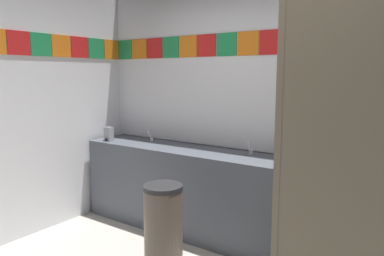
# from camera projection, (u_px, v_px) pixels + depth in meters

# --- Properties ---
(wall_back) EXTENTS (4.30, 0.09, 2.69)m
(wall_back) POSITION_uv_depth(u_px,v_px,m) (283.00, 106.00, 3.49)
(wall_back) COLOR silver
(wall_back) RESTS_ON ground_plane
(vanity_counter) EXTENTS (2.51, 0.56, 0.89)m
(vanity_counter) POSITION_uv_depth(u_px,v_px,m) (191.00, 190.00, 3.84)
(vanity_counter) COLOR #4C515B
(vanity_counter) RESTS_ON ground_plane
(faucet_left) EXTENTS (0.04, 0.10, 0.14)m
(faucet_left) POSITION_uv_depth(u_px,v_px,m) (151.00, 137.00, 4.20)
(faucet_left) COLOR silver
(faucet_left) RESTS_ON vanity_counter
(faucet_right) EXTENTS (0.04, 0.10, 0.14)m
(faucet_right) POSITION_uv_depth(u_px,v_px,m) (250.00, 150.00, 3.49)
(faucet_right) COLOR silver
(faucet_right) RESTS_ON vanity_counter
(soap_dispenser) EXTENTS (0.09, 0.09, 0.16)m
(soap_dispenser) POSITION_uv_depth(u_px,v_px,m) (109.00, 134.00, 4.23)
(soap_dispenser) COLOR gray
(soap_dispenser) RESTS_ON vanity_counter
(stall_divider) EXTENTS (0.92, 1.54, 2.09)m
(stall_divider) POSITION_uv_depth(u_px,v_px,m) (332.00, 174.00, 2.24)
(stall_divider) COLOR #726651
(stall_divider) RESTS_ON ground_plane
(trash_bin) EXTENTS (0.33, 0.33, 0.75)m
(trash_bin) POSITION_uv_depth(u_px,v_px,m) (163.00, 228.00, 3.07)
(trash_bin) COLOR brown
(trash_bin) RESTS_ON ground_plane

